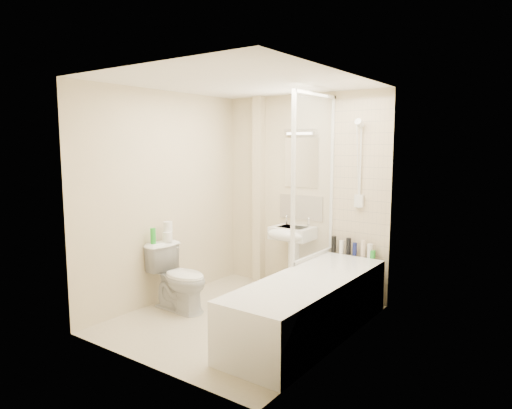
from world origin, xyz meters
The scene contains 26 objects.
floor centered at (0.00, 0.00, 0.00)m, with size 2.50×2.50×0.00m, color beige.
wall_back centered at (0.00, 1.25, 1.20)m, with size 2.20×0.02×2.40m, color beige.
wall_left centered at (-1.10, 0.00, 1.20)m, with size 0.02×2.50×2.40m, color beige.
wall_right centered at (1.10, 0.00, 1.20)m, with size 0.02×2.50×2.40m, color beige.
ceiling centered at (0.00, 0.00, 2.40)m, with size 2.20×2.50×0.02m, color white.
tile_back centered at (0.75, 1.24, 1.42)m, with size 0.70×0.01×1.75m, color beige.
tile_right centered at (1.09, 0.08, 1.42)m, with size 0.01×2.10×1.75m, color beige.
pipe_boxing centered at (-0.62, 1.19, 1.20)m, with size 0.12×0.12×2.40m, color beige.
splashback centered at (-0.02, 1.24, 1.03)m, with size 0.60×0.01×0.30m, color beige.
mirror centered at (-0.02, 1.24, 1.58)m, with size 0.46×0.01×0.60m, color white.
strip_light centered at (-0.02, 1.22, 1.95)m, with size 0.42×0.07×0.07m, color silver.
bathtub centered at (0.75, 0.08, 0.29)m, with size 0.70×2.10×0.55m.
shower_screen centered at (0.40, 0.80, 1.45)m, with size 0.04×0.92×1.80m.
shower_fixture centered at (0.75, 1.19, 1.55)m, with size 0.10×0.16×0.99m.
pedestal_sink centered at (-0.02, 1.01, 0.65)m, with size 0.48×0.46×0.93m.
bottle_black_a centered at (0.47, 1.16, 0.65)m, with size 0.06×0.06×0.19m, color black.
bottle_white_a centered at (0.57, 1.16, 0.63)m, with size 0.05×0.05×0.15m, color white.
bottle_black_b centered at (0.66, 1.16, 0.65)m, with size 0.05×0.05×0.19m, color black.
bottle_blue centered at (0.74, 1.16, 0.62)m, with size 0.05×0.05×0.15m, color navy.
bottle_cream centered at (0.83, 1.16, 0.64)m, with size 0.05×0.05×0.19m, color beige.
bottle_white_b centered at (0.92, 1.16, 0.63)m, with size 0.06×0.06×0.15m, color silver.
bottle_green centered at (0.95, 1.16, 0.59)m, with size 0.07×0.07×0.09m, color green.
toilet centered at (-0.72, -0.17, 0.36)m, with size 0.73×0.44×0.72m, color white.
toilet_roll_lower centered at (-0.95, -0.11, 0.78)m, with size 0.11×0.11×0.11m, color white.
toilet_roll_upper centered at (-0.97, -0.08, 0.89)m, with size 0.10×0.10×0.11m, color white.
green_bottle centered at (-1.00, -0.28, 0.81)m, with size 0.06×0.06×0.17m, color green.
Camera 1 is at (2.77, -3.60, 1.80)m, focal length 32.00 mm.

